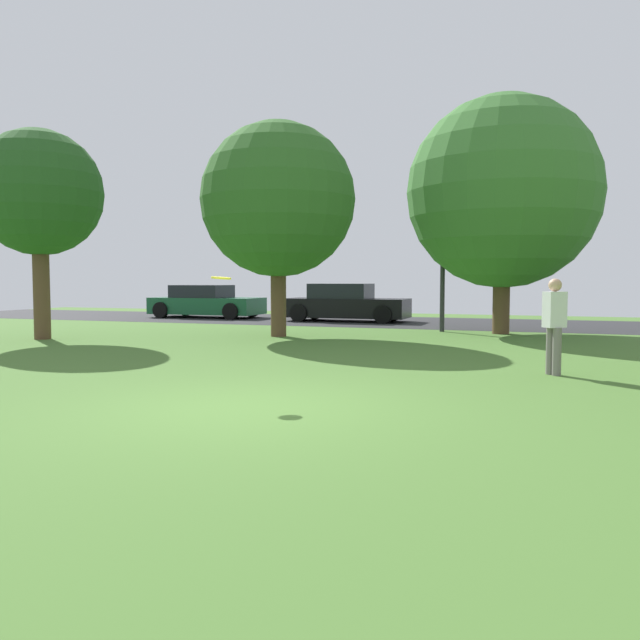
{
  "coord_description": "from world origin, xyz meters",
  "views": [
    {
      "loc": [
        3.45,
        -6.96,
        1.55
      ],
      "look_at": [
        0.0,
        2.67,
        0.9
      ],
      "focal_mm": 36.25,
      "sensor_mm": 36.0,
      "label": 1
    }
  ],
  "objects_px": {
    "parked_car_green": "(206,303)",
    "oak_tree_left": "(503,193)",
    "maple_tree_near": "(39,194)",
    "maple_tree_far": "(278,200)",
    "person_catcher": "(554,323)",
    "street_lamp_post": "(443,255)",
    "frisbee_disc": "(221,278)",
    "parked_car_black": "(345,304)"
  },
  "relations": [
    {
      "from": "parked_car_green",
      "to": "oak_tree_left",
      "type": "bearing_deg",
      "value": -18.92
    },
    {
      "from": "maple_tree_near",
      "to": "maple_tree_far",
      "type": "height_order",
      "value": "maple_tree_far"
    },
    {
      "from": "maple_tree_near",
      "to": "parked_car_green",
      "type": "bearing_deg",
      "value": 94.6
    },
    {
      "from": "maple_tree_far",
      "to": "person_catcher",
      "type": "relative_size",
      "value": 3.69
    },
    {
      "from": "oak_tree_left",
      "to": "street_lamp_post",
      "type": "xyz_separation_m",
      "value": [
        -1.7,
        0.19,
        -1.73
      ]
    },
    {
      "from": "maple_tree_far",
      "to": "oak_tree_left",
      "type": "distance_m",
      "value": 6.34
    },
    {
      "from": "maple_tree_near",
      "to": "maple_tree_far",
      "type": "xyz_separation_m",
      "value": [
        5.43,
        2.8,
        -0.06
      ]
    },
    {
      "from": "street_lamp_post",
      "to": "person_catcher",
      "type": "bearing_deg",
      "value": -69.21
    },
    {
      "from": "maple_tree_far",
      "to": "street_lamp_post",
      "type": "relative_size",
      "value": 1.28
    },
    {
      "from": "frisbee_disc",
      "to": "maple_tree_near",
      "type": "bearing_deg",
      "value": 146.13
    },
    {
      "from": "street_lamp_post",
      "to": "parked_car_black",
      "type": "bearing_deg",
      "value": 139.31
    },
    {
      "from": "oak_tree_left",
      "to": "frisbee_disc",
      "type": "xyz_separation_m",
      "value": [
        -2.87,
        -11.22,
        -2.41
      ]
    },
    {
      "from": "maple_tree_far",
      "to": "parked_car_green",
      "type": "height_order",
      "value": "maple_tree_far"
    },
    {
      "from": "maple_tree_near",
      "to": "parked_car_green",
      "type": "relative_size",
      "value": 1.2
    },
    {
      "from": "frisbee_disc",
      "to": "parked_car_black",
      "type": "distance_m",
      "value": 15.25
    },
    {
      "from": "maple_tree_far",
      "to": "person_catcher",
      "type": "distance_m",
      "value": 9.06
    },
    {
      "from": "frisbee_disc",
      "to": "parked_car_black",
      "type": "bearing_deg",
      "value": 101.11
    },
    {
      "from": "parked_car_black",
      "to": "frisbee_disc",
      "type": "bearing_deg",
      "value": -78.89
    },
    {
      "from": "maple_tree_near",
      "to": "oak_tree_left",
      "type": "bearing_deg",
      "value": 27.38
    },
    {
      "from": "maple_tree_far",
      "to": "parked_car_green",
      "type": "xyz_separation_m",
      "value": [
        -6.22,
        6.98,
        -3.06
      ]
    },
    {
      "from": "frisbee_disc",
      "to": "parked_car_green",
      "type": "xyz_separation_m",
      "value": [
        -8.97,
        15.27,
        -0.96
      ]
    },
    {
      "from": "person_catcher",
      "to": "parked_car_green",
      "type": "height_order",
      "value": "person_catcher"
    },
    {
      "from": "parked_car_black",
      "to": "street_lamp_post",
      "type": "height_order",
      "value": "street_lamp_post"
    },
    {
      "from": "maple_tree_near",
      "to": "street_lamp_post",
      "type": "height_order",
      "value": "maple_tree_near"
    },
    {
      "from": "maple_tree_near",
      "to": "parked_car_green",
      "type": "height_order",
      "value": "maple_tree_near"
    },
    {
      "from": "oak_tree_left",
      "to": "parked_car_black",
      "type": "relative_size",
      "value": 1.49
    },
    {
      "from": "maple_tree_near",
      "to": "person_catcher",
      "type": "bearing_deg",
      "value": -10.08
    },
    {
      "from": "maple_tree_near",
      "to": "parked_car_green",
      "type": "xyz_separation_m",
      "value": [
        -0.79,
        9.78,
        -3.12
      ]
    },
    {
      "from": "person_catcher",
      "to": "street_lamp_post",
      "type": "bearing_deg",
      "value": -106.86
    },
    {
      "from": "oak_tree_left",
      "to": "person_catcher",
      "type": "xyz_separation_m",
      "value": [
        1.39,
        -7.93,
        -3.13
      ]
    },
    {
      "from": "person_catcher",
      "to": "parked_car_green",
      "type": "bearing_deg",
      "value": -79.84
    },
    {
      "from": "person_catcher",
      "to": "frisbee_disc",
      "type": "xyz_separation_m",
      "value": [
        -4.25,
        -3.28,
        0.71
      ]
    },
    {
      "from": "maple_tree_near",
      "to": "maple_tree_far",
      "type": "distance_m",
      "value": 6.11
    },
    {
      "from": "oak_tree_left",
      "to": "parked_car_green",
      "type": "relative_size",
      "value": 1.5
    },
    {
      "from": "street_lamp_post",
      "to": "maple_tree_far",
      "type": "bearing_deg",
      "value": -141.6
    },
    {
      "from": "oak_tree_left",
      "to": "parked_car_black",
      "type": "distance_m",
      "value": 7.66
    },
    {
      "from": "maple_tree_near",
      "to": "parked_car_black",
      "type": "relative_size",
      "value": 1.2
    },
    {
      "from": "frisbee_disc",
      "to": "parked_car_green",
      "type": "relative_size",
      "value": 0.06
    },
    {
      "from": "oak_tree_left",
      "to": "frisbee_disc",
      "type": "height_order",
      "value": "oak_tree_left"
    },
    {
      "from": "parked_car_black",
      "to": "street_lamp_post",
      "type": "bearing_deg",
      "value": -40.69
    },
    {
      "from": "oak_tree_left",
      "to": "parked_car_green",
      "type": "bearing_deg",
      "value": 161.08
    },
    {
      "from": "person_catcher",
      "to": "parked_car_black",
      "type": "bearing_deg",
      "value": -95.97
    }
  ]
}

